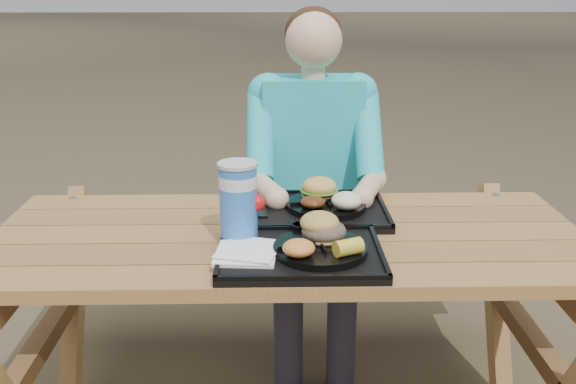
{
  "coord_description": "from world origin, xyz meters",
  "views": [
    {
      "loc": [
        -0.04,
        -1.81,
        1.48
      ],
      "look_at": [
        0.0,
        0.0,
        0.88
      ],
      "focal_mm": 40.0,
      "sensor_mm": 36.0,
      "label": 1
    }
  ],
  "objects": [
    {
      "name": "diner",
      "position": [
        0.11,
        0.6,
        0.64
      ],
      "size": [
        0.48,
        0.84,
        1.28
      ],
      "primitive_type": null,
      "color": "#1AB3B8",
      "rests_on": "ground"
    },
    {
      "name": "soda_cup",
      "position": [
        -0.14,
        -0.09,
        0.88
      ],
      "size": [
        0.11,
        0.11,
        0.22
      ],
      "primitive_type": "cylinder",
      "color": "blue",
      "rests_on": "tray_near"
    },
    {
      "name": "plate_near",
      "position": [
        0.08,
        -0.2,
        0.78
      ],
      "size": [
        0.26,
        0.26,
        0.02
      ],
      "primitive_type": "cylinder",
      "color": "black",
      "rests_on": "tray_near"
    },
    {
      "name": "napkin_stack",
      "position": [
        -0.12,
        -0.21,
        0.78
      ],
      "size": [
        0.18,
        0.18,
        0.02
      ],
      "primitive_type": "cube",
      "rotation": [
        0.0,
        0.0,
        -0.08
      ],
      "color": "white",
      "rests_on": "tray_near"
    },
    {
      "name": "baked_beans",
      "position": [
        0.08,
        0.11,
        0.81
      ],
      "size": [
        0.08,
        0.08,
        0.04
      ],
      "primitive_type": "ellipsoid",
      "color": "#572911",
      "rests_on": "plate_far"
    },
    {
      "name": "potato_salad",
      "position": [
        0.19,
        0.1,
        0.82
      ],
      "size": [
        0.1,
        0.1,
        0.05
      ],
      "primitive_type": "ellipsoid",
      "color": "#F1ECCC",
      "rests_on": "plate_far"
    },
    {
      "name": "burger",
      "position": [
        0.11,
        0.21,
        0.84
      ],
      "size": [
        0.12,
        0.12,
        0.11
      ],
      "primitive_type": null,
      "color": "gold",
      "rests_on": "plate_far"
    },
    {
      "name": "condiment_bbq",
      "position": [
        0.04,
        -0.06,
        0.79
      ],
      "size": [
        0.06,
        0.06,
        0.03
      ],
      "primitive_type": "cylinder",
      "color": "#330A05",
      "rests_on": "tray_near"
    },
    {
      "name": "corn_cob",
      "position": [
        0.15,
        -0.26,
        0.81
      ],
      "size": [
        0.1,
        0.1,
        0.04
      ],
      "primitive_type": null,
      "rotation": [
        0.0,
        0.0,
        0.42
      ],
      "color": "yellow",
      "rests_on": "plate_near"
    },
    {
      "name": "sandwich",
      "position": [
        0.1,
        -0.15,
        0.85
      ],
      "size": [
        0.12,
        0.12,
        0.12
      ],
      "primitive_type": null,
      "color": "gold",
      "rests_on": "plate_near"
    },
    {
      "name": "plate_far",
      "position": [
        0.13,
        0.16,
        0.78
      ],
      "size": [
        0.26,
        0.26,
        0.02
      ],
      "primitive_type": "cylinder",
      "color": "black",
      "rests_on": "tray_far"
    },
    {
      "name": "condiment_mustard",
      "position": [
        0.08,
        -0.07,
        0.78
      ],
      "size": [
        0.05,
        0.05,
        0.03
      ],
      "primitive_type": "cylinder",
      "color": "#FFFA1C",
      "rests_on": "tray_near"
    },
    {
      "name": "tray_far",
      "position": [
        0.1,
        0.15,
        0.76
      ],
      "size": [
        0.45,
        0.35,
        0.02
      ],
      "primitive_type": "cube",
      "color": "black",
      "rests_on": "picnic_table"
    },
    {
      "name": "picnic_table",
      "position": [
        0.0,
        0.0,
        0.38
      ],
      "size": [
        1.8,
        1.49,
        0.75
      ],
      "primitive_type": null,
      "color": "#999999",
      "rests_on": "ground"
    },
    {
      "name": "tray_near",
      "position": [
        0.03,
        -0.19,
        0.76
      ],
      "size": [
        0.45,
        0.35,
        0.02
      ],
      "primitive_type": "cube",
      "color": "black",
      "rests_on": "picnic_table"
    },
    {
      "name": "mac_cheese",
      "position": [
        0.02,
        -0.26,
        0.81
      ],
      "size": [
        0.09,
        0.09,
        0.04
      ],
      "primitive_type": "ellipsoid",
      "color": "orange",
      "rests_on": "plate_near"
    },
    {
      "name": "cutlery_far",
      "position": [
        -0.08,
        0.16,
        0.77
      ],
      "size": [
        0.04,
        0.18,
        0.01
      ],
      "primitive_type": "cube",
      "rotation": [
        0.0,
        0.0,
        0.05
      ],
      "color": "black",
      "rests_on": "tray_far"
    }
  ]
}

